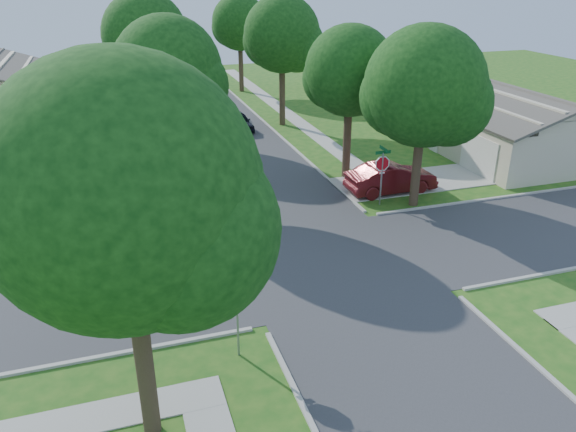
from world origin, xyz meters
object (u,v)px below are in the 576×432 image
(tree_e_mid, at_px, (283,38))
(tree_ne_corner, at_px, (425,92))
(house_ne_near, at_px, (496,126))
(tree_e_near, at_px, (351,75))
(house_ne_far, at_px, (373,77))
(tree_w_near, at_px, (169,76))
(tree_e_far, at_px, (240,25))
(stop_sign_sw, at_px, (236,298))
(tree_w_mid, at_px, (146,39))
(car_curb_west, at_px, (183,94))
(stop_sign_ne, at_px, (382,166))
(car_driveway, at_px, (391,178))
(car_curb_east, at_px, (238,121))
(tree_w_far, at_px, (135,34))
(tree_sw_corner, at_px, (127,204))

(tree_e_mid, bearing_deg, tree_ne_corner, -84.55)
(house_ne_near, bearing_deg, tree_e_near, -169.96)
(house_ne_far, bearing_deg, tree_w_near, -135.91)
(house_ne_near, bearing_deg, tree_e_far, 116.03)
(stop_sign_sw, relative_size, tree_w_mid, 0.31)
(tree_ne_corner, height_order, car_curb_west, tree_ne_corner)
(house_ne_far, xyz_separation_m, car_curb_west, (-17.19, 2.42, -0.91))
(stop_sign_ne, xyz_separation_m, car_driveway, (1.30, 1.40, -1.25))
(house_ne_near, distance_m, car_curb_east, 17.58)
(tree_w_far, bearing_deg, tree_e_mid, -54.10)
(car_curb_east, height_order, car_curb_west, car_curb_east)
(stop_sign_sw, relative_size, car_curb_east, 0.78)
(tree_e_far, distance_m, car_curb_east, 14.98)
(car_driveway, bearing_deg, car_curb_west, 14.60)
(tree_ne_corner, height_order, car_curb_east, tree_ne_corner)
(house_ne_near, relative_size, car_driveway, 2.86)
(tree_e_near, distance_m, tree_w_near, 9.41)
(tree_e_mid, xyz_separation_m, car_driveway, (1.24, -14.91, -5.47))
(tree_e_far, distance_m, tree_w_mid, 16.05)
(tree_e_near, relative_size, tree_w_near, 0.92)
(stop_sign_sw, bearing_deg, tree_w_mid, 89.87)
(car_driveway, xyz_separation_m, car_curb_east, (-4.80, 14.36, -0.14))
(tree_w_mid, relative_size, tree_w_far, 1.19)
(house_ne_far, bearing_deg, tree_e_far, 155.97)
(tree_w_near, distance_m, house_ne_far, 29.10)
(tree_ne_corner, xyz_separation_m, house_ne_far, (9.63, 24.79, -4.08))
(tree_sw_corner, bearing_deg, tree_e_near, 52.70)
(house_ne_far, relative_size, car_curb_west, 3.24)
(tree_w_far, distance_m, house_ne_near, 31.17)
(stop_sign_sw, distance_m, tree_w_far, 38.86)
(tree_sw_corner, bearing_deg, tree_w_mid, 84.30)
(tree_w_mid, bearing_deg, car_curb_east, -5.32)
(car_curb_east, bearing_deg, tree_ne_corner, -76.75)
(tree_w_far, distance_m, car_curb_east, 15.53)
(tree_e_near, relative_size, tree_e_far, 0.95)
(tree_e_far, distance_m, car_curb_west, 8.42)
(stop_sign_ne, relative_size, car_curb_east, 0.78)
(tree_w_mid, distance_m, car_curb_east, 8.28)
(house_ne_near, bearing_deg, car_driveway, -153.89)
(stop_sign_sw, bearing_deg, car_driveway, 45.27)
(tree_e_mid, height_order, car_curb_east, tree_e_mid)
(tree_ne_corner, distance_m, house_ne_far, 26.91)
(tree_e_mid, relative_size, car_curb_west, 2.20)
(car_curb_east, bearing_deg, tree_w_near, -121.39)
(tree_e_mid, xyz_separation_m, car_curb_west, (-5.96, 10.41, -5.64))
(stop_sign_ne, distance_m, tree_w_mid, 19.31)
(house_ne_far, bearing_deg, car_curb_east, -150.02)
(stop_sign_ne, xyz_separation_m, house_ne_near, (11.29, 6.30, -0.51))
(tree_e_near, bearing_deg, tree_ne_corner, -71.47)
(tree_w_near, relative_size, car_driveway, 1.88)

